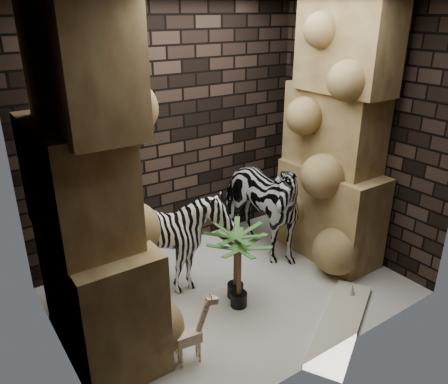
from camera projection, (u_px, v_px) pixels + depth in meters
floor at (232, 290)px, 4.75m from camera, size 3.50×3.50×0.00m
wall_back at (170, 130)px, 5.12m from camera, size 3.50×0.00×3.50m
wall_front at (334, 201)px, 3.22m from camera, size 3.50×0.00×3.50m
wall_left at (41, 200)px, 3.25m from camera, size 0.00×3.00×3.00m
wall_right at (357, 130)px, 5.09m from camera, size 0.00×3.00×3.00m
rock_pillar_left at (88, 189)px, 3.44m from camera, size 0.68×1.30×3.00m
rock_pillar_right at (337, 135)px, 4.92m from camera, size 0.58×1.25×3.00m
zebra_right at (256, 195)px, 5.22m from camera, size 0.74×1.31×1.52m
zebra_left at (172, 243)px, 4.61m from camera, size 1.11×1.31×1.07m
giraffe_toy at (188, 332)px, 3.67m from camera, size 0.34×0.16×0.64m
palm_front at (236, 263)px, 4.50m from camera, size 0.36×0.36×0.80m
palm_back at (239, 274)px, 4.37m from camera, size 0.36×0.36×0.76m
surfboard at (340, 323)px, 4.21m from camera, size 1.39×0.98×0.05m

